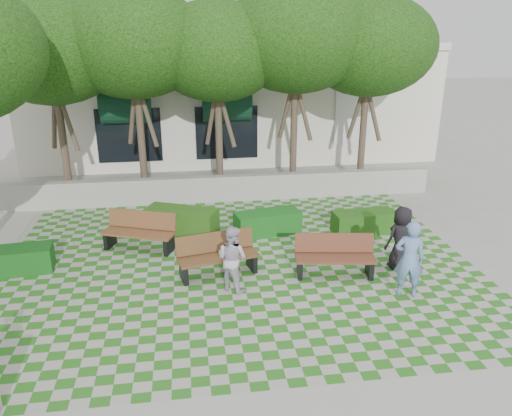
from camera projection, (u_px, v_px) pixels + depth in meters
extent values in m
plane|color=gray|center=(244.00, 285.00, 11.94)|extent=(90.00, 90.00, 0.00)
plane|color=#2B721E|center=(240.00, 266.00, 12.86)|extent=(12.00, 12.00, 0.00)
cube|color=#9E9B93|center=(223.00, 188.00, 17.54)|extent=(15.00, 0.36, 0.90)
cube|color=#5B2F1F|center=(335.00, 258.00, 12.22)|extent=(2.01, 0.87, 0.06)
cube|color=#5B2F1F|center=(334.00, 243.00, 12.38)|extent=(1.94, 0.42, 0.49)
cube|color=black|center=(300.00, 267.00, 12.31)|extent=(0.19, 0.55, 0.48)
cube|color=black|center=(370.00, 267.00, 12.30)|extent=(0.19, 0.55, 0.48)
cube|color=#53361C|center=(218.00, 257.00, 12.25)|extent=(2.06, 1.03, 0.07)
cube|color=#53361C|center=(215.00, 242.00, 12.40)|extent=(1.96, 0.57, 0.50)
cube|color=black|center=(184.00, 272.00, 12.05)|extent=(0.23, 0.56, 0.48)
cube|color=black|center=(252.00, 261.00, 12.63)|extent=(0.23, 0.56, 0.48)
cube|color=brown|center=(138.00, 233.00, 13.65)|extent=(2.07, 1.28, 0.07)
cube|color=brown|center=(142.00, 219.00, 13.81)|extent=(1.90, 0.85, 0.50)
cube|color=black|center=(110.00, 239.00, 13.93)|extent=(0.30, 0.55, 0.48)
cube|color=black|center=(169.00, 245.00, 13.55)|extent=(0.30, 0.55, 0.48)
cube|color=#1D4A13|center=(364.00, 222.00, 14.88)|extent=(1.89, 0.87, 0.65)
cube|color=#16521A|center=(268.00, 223.00, 14.80)|extent=(2.03, 1.13, 0.67)
cube|color=#234F15|center=(181.00, 221.00, 14.84)|extent=(2.28, 1.63, 0.74)
cube|color=#124615|center=(14.00, 260.00, 12.47)|extent=(1.91, 0.93, 0.64)
imported|color=#6786BD|center=(409.00, 259.00, 11.21)|extent=(0.77, 0.62, 1.82)
imported|color=black|center=(401.00, 238.00, 12.55)|extent=(0.90, 0.69, 1.64)
imported|color=#BEB5C7|center=(232.00, 258.00, 11.52)|extent=(0.97, 0.96, 1.58)
cylinder|color=#47382B|center=(64.00, 146.00, 17.63)|extent=(0.26, 0.26, 3.64)
ellipsoid|color=#1E4C11|center=(51.00, 50.00, 16.51)|extent=(4.80, 4.80, 3.60)
cylinder|color=#47382B|center=(142.00, 141.00, 17.96)|extent=(0.26, 0.26, 3.81)
ellipsoid|color=#1E4C11|center=(133.00, 42.00, 16.78)|extent=(5.00, 5.00, 3.75)
cylinder|color=#47382B|center=(219.00, 142.00, 18.37)|extent=(0.26, 0.26, 3.58)
ellipsoid|color=#1E4C11|center=(217.00, 51.00, 17.26)|extent=(4.60, 4.60, 3.45)
cylinder|color=#47382B|center=(294.00, 135.00, 18.69)|extent=(0.26, 0.26, 3.92)
ellipsoid|color=#1E4C11|center=(296.00, 37.00, 17.47)|extent=(5.20, 5.20, 3.90)
cylinder|color=#47382B|center=(363.00, 136.00, 19.08)|extent=(0.26, 0.26, 3.70)
ellipsoid|color=#1E4C11|center=(369.00, 46.00, 17.94)|extent=(4.80, 4.80, 3.60)
cube|color=silver|center=(229.00, 98.00, 24.39)|extent=(18.00, 8.00, 5.00)
cube|color=white|center=(237.00, 48.00, 19.81)|extent=(18.00, 0.30, 0.30)
cube|color=black|center=(354.00, 115.00, 21.43)|extent=(1.40, 0.10, 2.40)
cylinder|color=#103C25|center=(126.00, 101.00, 19.88)|extent=(3.00, 1.80, 1.80)
cube|color=black|center=(129.00, 136.00, 20.37)|extent=(2.60, 0.08, 2.20)
cylinder|color=#103C25|center=(226.00, 99.00, 20.42)|extent=(3.00, 1.80, 1.80)
cube|color=black|center=(227.00, 133.00, 20.90)|extent=(2.60, 0.08, 2.20)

